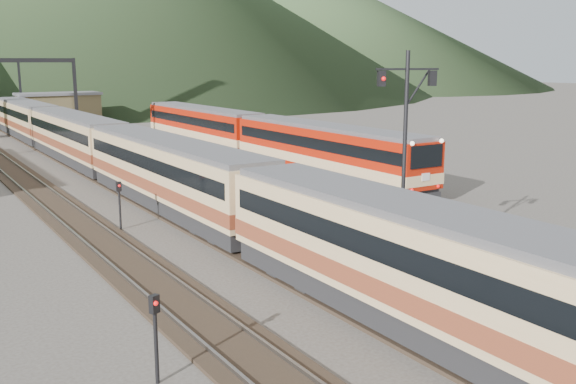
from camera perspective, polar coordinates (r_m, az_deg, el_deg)
track_main at (r=43.88m, az=-15.37°, el=1.09°), size 2.60×200.00×0.23m
track_far at (r=42.73m, az=-21.78°, el=0.40°), size 2.60×200.00×0.23m
track_second at (r=48.42m, az=-2.27°, el=2.44°), size 2.60×200.00×0.23m
platform at (r=43.92m, az=-7.63°, el=1.98°), size 8.00×100.00×1.00m
gantry_near at (r=57.22m, az=-22.96°, el=8.51°), size 9.55×0.25×8.00m
station_shed at (r=81.56m, az=-19.69°, el=7.26°), size 9.40×4.40×3.10m
hill_c at (r=244.90m, az=-2.40°, el=15.58°), size 160.00×160.00×50.00m
main_train at (r=42.99m, az=-15.25°, el=3.40°), size 2.79×76.60×3.41m
second_train at (r=49.28m, az=-3.05°, el=4.72°), size 2.70×36.85×3.30m
signal_mast at (r=21.74m, az=10.37°, el=4.99°), size 2.11×0.81×7.07m
short_signal_b at (r=30.70m, az=-14.76°, el=-0.60°), size 0.22×0.16×2.27m
short_signal_c at (r=16.03m, az=-11.72°, el=-11.67°), size 0.26×0.23×2.27m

